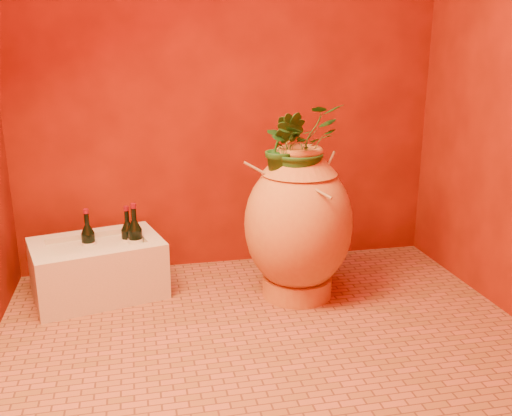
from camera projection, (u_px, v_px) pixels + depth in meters
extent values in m
plane|color=#994B32|center=(268.00, 338.00, 2.65)|extent=(2.50, 2.50, 0.00)
cube|color=#570F04|center=(229.00, 56.00, 3.24)|extent=(2.50, 0.02, 2.50)
cylinder|color=#B67733|center=(297.00, 285.00, 3.10)|extent=(0.44, 0.44, 0.11)
ellipsoid|color=#B67733|center=(298.00, 225.00, 3.00)|extent=(0.67, 0.67, 0.71)
cone|color=#B67733|center=(300.00, 163.00, 2.91)|extent=(0.46, 0.46, 0.11)
torus|color=#B67733|center=(300.00, 151.00, 2.89)|extent=(0.28, 0.28, 0.04)
cylinder|color=olive|center=(287.00, 185.00, 2.87)|extent=(0.42, 0.16, 0.24)
cylinder|color=olive|center=(302.00, 182.00, 2.81)|extent=(0.20, 0.35, 0.10)
cylinder|color=olive|center=(323.00, 176.00, 2.87)|extent=(0.21, 0.24, 0.21)
cube|color=beige|center=(98.00, 271.00, 3.07)|extent=(0.75, 0.60, 0.28)
cube|color=beige|center=(98.00, 233.00, 3.20)|extent=(0.66, 0.25, 0.03)
cube|color=beige|center=(94.00, 256.00, 2.86)|extent=(0.66, 0.25, 0.03)
cube|color=beige|center=(39.00, 248.00, 2.97)|extent=(0.15, 0.29, 0.03)
cube|color=beige|center=(151.00, 240.00, 3.09)|extent=(0.15, 0.29, 0.03)
cylinder|color=black|center=(89.00, 248.00, 3.07)|extent=(0.07, 0.07, 0.17)
cone|color=black|center=(87.00, 229.00, 3.04)|extent=(0.07, 0.07, 0.05)
cylinder|color=black|center=(87.00, 219.00, 3.02)|extent=(0.02, 0.02, 0.07)
cylinder|color=maroon|center=(86.00, 211.00, 3.01)|extent=(0.03, 0.03, 0.02)
cylinder|color=silver|center=(89.00, 248.00, 3.07)|extent=(0.08, 0.08, 0.08)
cylinder|color=black|center=(136.00, 245.00, 3.09)|extent=(0.08, 0.08, 0.18)
cone|color=black|center=(134.00, 225.00, 3.06)|extent=(0.08, 0.08, 0.05)
cylinder|color=black|center=(134.00, 214.00, 3.04)|extent=(0.03, 0.03, 0.07)
cylinder|color=maroon|center=(133.00, 206.00, 3.03)|extent=(0.03, 0.03, 0.03)
cylinder|color=silver|center=(136.00, 245.00, 3.09)|extent=(0.08, 0.08, 0.08)
cylinder|color=black|center=(129.00, 244.00, 3.13)|extent=(0.07, 0.07, 0.17)
cone|color=black|center=(127.00, 226.00, 3.10)|extent=(0.07, 0.07, 0.05)
cylinder|color=black|center=(127.00, 216.00, 3.08)|extent=(0.02, 0.02, 0.07)
cylinder|color=maroon|center=(126.00, 208.00, 3.07)|extent=(0.03, 0.03, 0.02)
cylinder|color=silver|center=(129.00, 244.00, 3.13)|extent=(0.07, 0.07, 0.07)
cylinder|color=#AC7527|center=(291.00, 154.00, 3.41)|extent=(0.02, 0.13, 0.02)
cylinder|color=#AC7527|center=(294.00, 162.00, 3.36)|extent=(0.02, 0.02, 0.07)
torus|color=#AC7527|center=(291.00, 146.00, 3.40)|extent=(0.07, 0.01, 0.07)
cylinder|color=#AC7527|center=(291.00, 150.00, 3.41)|extent=(0.01, 0.01, 0.05)
imported|color=#1B4A1A|center=(300.00, 146.00, 2.87)|extent=(0.49, 0.46, 0.43)
imported|color=#1B4A1A|center=(284.00, 147.00, 2.83)|extent=(0.24, 0.22, 0.36)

